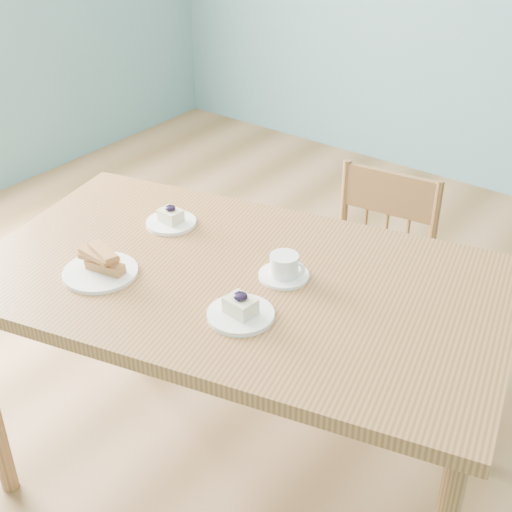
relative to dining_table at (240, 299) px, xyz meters
The scene contains 7 objects.
room 0.64m from the dining_table, 68.26° to the left, with size 5.01×5.01×2.71m.
dining_table is the anchor object (origin of this frame).
dining_chair 0.75m from the dining_table, 84.62° to the left, with size 0.42×0.41×0.84m.
cheesecake_plate_near 0.22m from the dining_table, 51.13° to the right, with size 0.17×0.17×0.07m.
cheesecake_plate_far 0.38m from the dining_table, 163.81° to the left, with size 0.16×0.16×0.07m.
coffee_cup 0.17m from the dining_table, 33.84° to the left, with size 0.14×0.14×0.07m.
biscotti_plate 0.41m from the dining_table, 144.32° to the right, with size 0.21×0.21×0.08m.
Camera 1 is at (1.01, -1.39, 1.89)m, focal length 50.00 mm.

